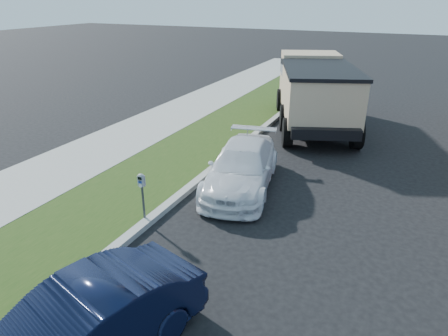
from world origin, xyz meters
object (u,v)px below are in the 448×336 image
at_px(parking_meter, 142,187).
at_px(navy_sedan, 79,332).
at_px(white_wagon, 243,167).
at_px(dump_truck, 314,89).

relative_size(parking_meter, navy_sedan, 0.30).
height_order(white_wagon, dump_truck, dump_truck).
xyz_separation_m(white_wagon, dump_truck, (0.36, 7.06, 0.95)).
bearing_deg(white_wagon, navy_sedan, -99.83).
height_order(parking_meter, white_wagon, parking_meter).
distance_m(parking_meter, dump_truck, 10.22).
bearing_deg(dump_truck, parking_meter, -120.71).
bearing_deg(white_wagon, dump_truck, 75.32).
bearing_deg(navy_sedan, white_wagon, 108.06).
distance_m(parking_meter, white_wagon, 3.32).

